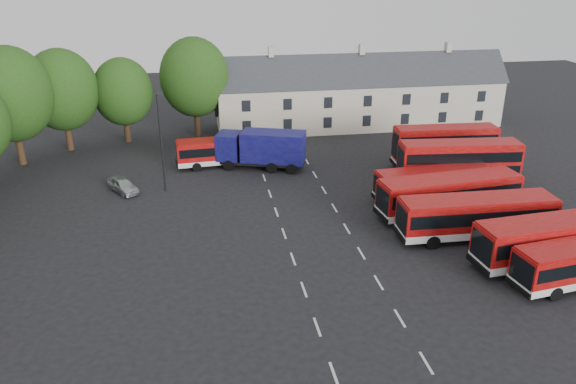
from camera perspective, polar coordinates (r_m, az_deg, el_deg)
name	(u,v)px	position (r m, az deg, el deg)	size (l,w,h in m)	color
ground	(288,246)	(41.66, 0.03, -5.47)	(140.00, 140.00, 0.00)	black
lane_markings	(316,231)	(43.82, 2.83, -3.98)	(5.15, 33.80, 0.01)	beige
treeline	(40,105)	(58.89, -23.93, 8.06)	(29.92, 32.59, 12.01)	black
terrace_houses	(359,95)	(70.96, 7.26, 9.70)	(35.70, 7.13, 10.06)	beige
bus_row_b	(559,237)	(42.69, 25.84, -4.15)	(12.16, 3.71, 3.39)	silver
bus_row_c	(477,214)	(44.18, 18.63, -2.15)	(11.79, 3.03, 3.31)	silver
bus_row_d	(449,192)	(47.48, 16.07, -0.05)	(12.08, 3.92, 3.35)	silver
bus_row_e	(433,182)	(50.17, 14.54, 1.02)	(10.36, 3.08, 2.89)	silver
bus_dd_south	(459,162)	(53.20, 16.97, 2.91)	(11.02, 3.49, 4.44)	silver
bus_dd_north	(445,144)	(58.52, 15.64, 4.71)	(10.36, 2.93, 4.20)	silver
bus_north	(227,149)	(57.34, -6.26, 4.34)	(10.16, 3.14, 2.83)	silver
box_truck	(262,148)	(56.09, -2.62, 4.51)	(9.14, 5.41, 3.82)	black
silver_car	(123,185)	(52.84, -16.44, 0.66)	(1.55, 3.84, 1.31)	#ADB0B5
lamppost	(161,140)	(50.75, -12.75, 5.14)	(0.63, 0.30, 9.02)	black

